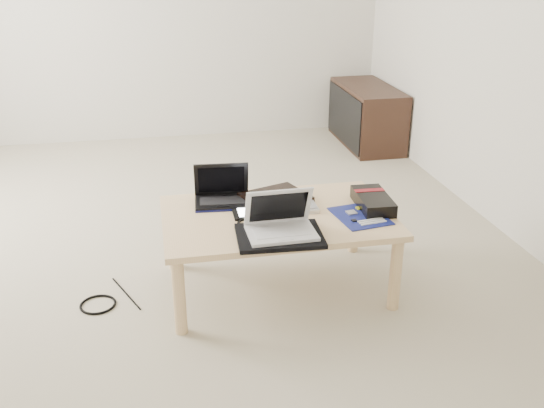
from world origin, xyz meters
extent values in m
plane|color=#AFA68D|center=(0.00, 0.00, 0.00)|extent=(4.00, 4.00, 0.00)
cube|color=beige|center=(0.00, -2.05, 1.30)|extent=(4.00, 0.10, 2.60)
cube|color=beige|center=(2.05, 0.00, 1.30)|extent=(0.10, 4.00, 2.60)
cube|color=#D8AF82|center=(0.53, -0.75, 0.39)|extent=(1.10, 0.70, 0.03)
cylinder|color=#D8AF82|center=(0.03, -1.05, 0.18)|extent=(0.06, 0.06, 0.37)
cylinder|color=#D8AF82|center=(1.03, -1.05, 0.18)|extent=(0.06, 0.06, 0.37)
cylinder|color=#D8AF82|center=(0.03, -0.45, 0.18)|extent=(0.06, 0.06, 0.37)
cylinder|color=#D8AF82|center=(1.03, -0.45, 0.18)|extent=(0.06, 0.06, 0.37)
cube|color=#331F15|center=(1.78, 1.45, 0.25)|extent=(0.40, 0.90, 0.50)
cube|color=black|center=(1.58, 1.45, 0.25)|extent=(0.02, 0.86, 0.44)
cube|color=black|center=(0.56, -0.58, 0.42)|extent=(0.37, 0.34, 0.03)
cube|color=black|center=(0.29, -0.57, 0.41)|extent=(0.29, 0.21, 0.02)
cube|color=black|center=(0.29, -0.57, 0.42)|extent=(0.23, 0.12, 0.00)
cube|color=black|center=(0.29, -0.64, 0.42)|extent=(0.06, 0.03, 0.00)
cube|color=black|center=(0.30, -0.50, 0.51)|extent=(0.28, 0.08, 0.18)
cube|color=black|center=(0.30, -0.50, 0.50)|extent=(0.23, 0.06, 0.14)
cube|color=#0D1149|center=(0.28, -0.66, 0.40)|extent=(0.27, 0.03, 0.01)
cube|color=black|center=(0.44, -0.70, 0.41)|extent=(0.24, 0.19, 0.01)
cube|color=white|center=(0.44, -0.70, 0.41)|extent=(0.19, 0.15, 0.00)
cube|color=#B4B5B9|center=(0.71, -0.66, 0.41)|extent=(0.06, 0.24, 0.02)
cube|color=gray|center=(0.71, -0.66, 0.42)|extent=(0.04, 0.19, 0.00)
cube|color=black|center=(0.49, -1.00, 0.41)|extent=(0.39, 0.30, 0.02)
cube|color=silver|center=(0.50, -1.01, 0.43)|extent=(0.30, 0.21, 0.01)
cube|color=silver|center=(0.50, -1.01, 0.44)|extent=(0.25, 0.12, 0.00)
cube|color=silver|center=(0.50, -1.08, 0.44)|extent=(0.07, 0.03, 0.00)
cube|color=silver|center=(0.50, -0.94, 0.53)|extent=(0.30, 0.09, 0.19)
cube|color=black|center=(0.50, -0.95, 0.53)|extent=(0.25, 0.07, 0.15)
cube|color=#0D1453|center=(0.92, -0.85, 0.40)|extent=(0.26, 0.31, 0.01)
cube|color=#B4B5B9|center=(0.88, -0.82, 0.41)|extent=(0.05, 0.05, 0.01)
cube|color=gold|center=(0.97, -0.76, 0.41)|extent=(0.09, 0.02, 0.01)
cube|color=gold|center=(0.97, -0.78, 0.41)|extent=(0.09, 0.02, 0.01)
cube|color=silver|center=(0.95, -0.91, 0.41)|extent=(0.13, 0.03, 0.01)
cube|color=silver|center=(0.95, -0.93, 0.41)|extent=(0.13, 0.03, 0.01)
cube|color=silver|center=(0.95, -0.95, 0.41)|extent=(0.13, 0.03, 0.01)
cube|color=black|center=(0.87, -0.91, 0.41)|extent=(0.03, 0.03, 0.01)
cube|color=black|center=(1.01, -0.76, 0.43)|extent=(0.16, 0.31, 0.06)
cube|color=maroon|center=(1.02, -0.69, 0.47)|extent=(0.15, 0.04, 0.00)
torus|color=black|center=(0.38, -0.83, 0.41)|extent=(0.12, 0.12, 0.01)
torus|color=black|center=(-0.35, -0.76, 0.01)|extent=(0.18, 0.18, 0.01)
cylinder|color=black|center=(-0.22, -0.68, 0.00)|extent=(0.15, 0.33, 0.01)
camera|label=1|loc=(-0.02, -3.35, 1.60)|focal=40.00mm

